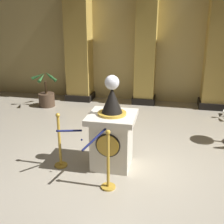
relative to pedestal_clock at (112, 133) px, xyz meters
name	(u,v)px	position (x,y,z in m)	size (l,w,h in m)	color
ground_plane	(121,167)	(0.18, -0.04, -0.65)	(10.69, 10.69, 0.00)	#B2A893
back_wall	(147,44)	(0.18, 4.50, 1.16)	(10.69, 0.16, 3.62)	tan
pedestal_clock	(112,133)	(0.00, 0.00, 0.00)	(0.85, 0.85, 1.73)	silver
stanchion_near	(60,148)	(-0.93, -0.23, -0.28)	(0.24, 0.24, 1.05)	gold
stanchion_far	(108,168)	(0.09, -0.74, -0.29)	(0.24, 0.24, 1.03)	gold
velvet_rope	(82,135)	(-0.42, -0.48, 0.14)	(0.81, 0.79, 0.22)	#141947
column_left	(79,46)	(-1.93, 4.14, 1.07)	(0.88, 0.88, 3.48)	black
column_right	(219,49)	(2.28, 4.14, 1.07)	(0.91, 0.91, 3.48)	black
column_centre_rear	(146,48)	(0.18, 4.14, 1.07)	(0.73, 0.73, 3.48)	black
potted_palm_left	(46,96)	(-2.70, 3.13, -0.33)	(0.80, 0.80, 1.10)	#4C3828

